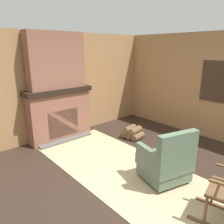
% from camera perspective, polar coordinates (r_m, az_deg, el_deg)
% --- Properties ---
extents(ground_plane, '(14.00, 14.00, 0.00)m').
position_cam_1_polar(ground_plane, '(3.73, 7.04, -18.35)').
color(ground_plane, '#2D2119').
extents(wood_panel_wall_left, '(0.06, 6.07, 2.49)m').
position_cam_1_polar(wood_panel_wall_left, '(5.38, -15.13, 6.43)').
color(wood_panel_wall_left, '#9E7247').
rests_on(wood_panel_wall_left, ground).
extents(wood_panel_wall_back, '(6.07, 0.09, 2.49)m').
position_cam_1_polar(wood_panel_wall_back, '(5.55, 27.02, 5.56)').
color(wood_panel_wall_back, '#9E7247').
rests_on(wood_panel_wall_back, ground).
extents(fireplace_hearth, '(0.59, 1.58, 1.24)m').
position_cam_1_polar(fireplace_hearth, '(5.31, -13.52, -0.55)').
color(fireplace_hearth, brown).
rests_on(fireplace_hearth, ground).
extents(chimney_breast, '(0.33, 1.30, 1.23)m').
position_cam_1_polar(chimney_breast, '(5.12, -14.52, 12.87)').
color(chimney_breast, brown).
rests_on(chimney_breast, fireplace_hearth).
extents(area_rug, '(3.93, 1.64, 0.01)m').
position_cam_1_polar(area_rug, '(4.08, 3.01, -14.81)').
color(area_rug, tan).
rests_on(area_rug, ground).
extents(armchair, '(0.82, 0.85, 0.94)m').
position_cam_1_polar(armchair, '(3.71, 13.92, -12.63)').
color(armchair, '#516651').
rests_on(armchair, ground).
extents(firewood_stack, '(0.53, 0.43, 0.29)m').
position_cam_1_polar(firewood_stack, '(5.37, 5.37, -5.42)').
color(firewood_stack, brown).
rests_on(firewood_stack, ground).
extents(oil_lamp_vase, '(0.09, 0.09, 0.22)m').
position_cam_1_polar(oil_lamp_vase, '(4.98, -19.91, 6.11)').
color(oil_lamp_vase, '#99B29E').
rests_on(oil_lamp_vase, fireplace_hearth).
extents(storage_case, '(0.17, 0.26, 0.13)m').
position_cam_1_polar(storage_case, '(5.46, -9.33, 7.52)').
color(storage_case, gray).
rests_on(storage_case, fireplace_hearth).
extents(decorative_plate_on_mantel, '(0.07, 0.27, 0.27)m').
position_cam_1_polar(decorative_plate_on_mantel, '(5.18, -15.17, 7.48)').
color(decorative_plate_on_mantel, gold).
rests_on(decorative_plate_on_mantel, fireplace_hearth).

